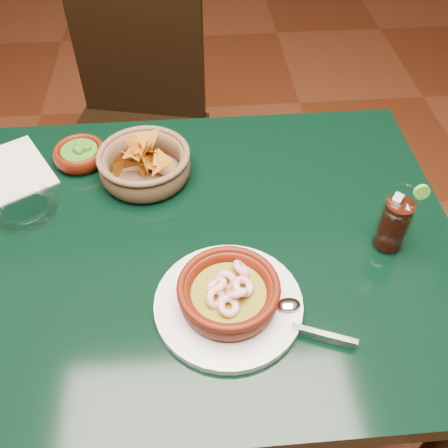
{
  "coord_description": "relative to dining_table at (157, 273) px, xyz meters",
  "views": [
    {
      "loc": [
        0.09,
        -0.64,
        1.49
      ],
      "look_at": [
        0.14,
        -0.02,
        0.81
      ],
      "focal_mm": 40.0,
      "sensor_mm": 36.0,
      "label": 1
    }
  ],
  "objects": [
    {
      "name": "guacamole_ramekin",
      "position": [
        -0.16,
        0.25,
        0.12
      ],
      "size": [
        0.14,
        0.14,
        0.05
      ],
      "color": "#480F04",
      "rests_on": "dining_table"
    },
    {
      "name": "glass_ashtray",
      "position": [
        -0.25,
        0.1,
        0.11
      ],
      "size": [
        0.14,
        0.14,
        0.03
      ],
      "color": "white",
      "rests_on": "dining_table"
    },
    {
      "name": "shrimp_plate",
      "position": [
        0.14,
        -0.16,
        0.13
      ],
      "size": [
        0.33,
        0.26,
        0.08
      ],
      "color": "silver",
      "rests_on": "dining_table"
    },
    {
      "name": "cola_drink",
      "position": [
        0.45,
        -0.04,
        0.16
      ],
      "size": [
        0.13,
        0.13,
        0.15
      ],
      "color": "white",
      "rests_on": "dining_table"
    },
    {
      "name": "dining_chair",
      "position": [
        -0.09,
        0.71,
        -0.13
      ],
      "size": [
        0.52,
        0.52,
        0.94
      ],
      "color": "black",
      "rests_on": "ground"
    },
    {
      "name": "chip_basket",
      "position": [
        -0.01,
        0.19,
        0.13
      ],
      "size": [
        0.23,
        0.23,
        0.13
      ],
      "color": "brown",
      "rests_on": "dining_table"
    },
    {
      "name": "paper_menu",
      "position": [
        -0.32,
        0.23,
        0.1
      ],
      "size": [
        0.23,
        0.25,
        0.0
      ],
      "color": "beige",
      "rests_on": "dining_table"
    },
    {
      "name": "dining_table",
      "position": [
        0.0,
        0.0,
        0.0
      ],
      "size": [
        1.2,
        0.8,
        0.75
      ],
      "color": "black",
      "rests_on": "ground"
    },
    {
      "name": "ground",
      "position": [
        0.0,
        0.0,
        -0.65
      ],
      "size": [
        7.0,
        7.0,
        0.0
      ],
      "primitive_type": "plane",
      "color": "#471C0C",
      "rests_on": "ground"
    }
  ]
}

